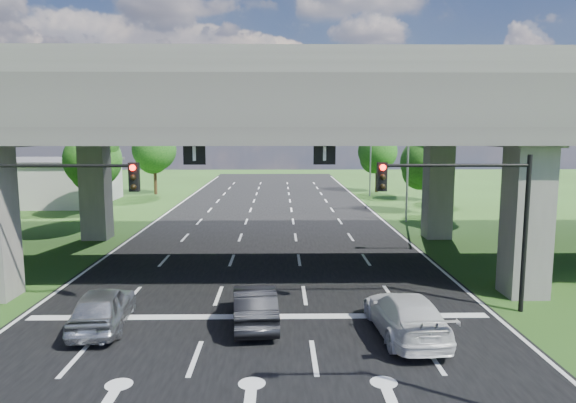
{
  "coord_description": "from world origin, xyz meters",
  "views": [
    {
      "loc": [
        0.77,
        -14.77,
        6.8
      ],
      "look_at": [
        1.15,
        8.61,
        3.65
      ],
      "focal_mm": 32.0,
      "sensor_mm": 36.0,
      "label": 1
    }
  ],
  "objects_px": {
    "streetlight_far": "(403,145)",
    "car_white": "(406,315)",
    "signal_left": "(45,205)",
    "car_dark": "(254,305)",
    "signal_right": "(470,204)",
    "car_silver": "(103,308)",
    "streetlight_beyond": "(367,142)"
  },
  "relations": [
    {
      "from": "streetlight_far",
      "to": "car_white",
      "type": "height_order",
      "value": "streetlight_far"
    },
    {
      "from": "signal_left",
      "to": "streetlight_far",
      "type": "height_order",
      "value": "streetlight_far"
    },
    {
      "from": "signal_left",
      "to": "car_dark",
      "type": "xyz_separation_m",
      "value": [
        7.69,
        -1.15,
        -3.46
      ]
    },
    {
      "from": "signal_right",
      "to": "car_silver",
      "type": "xyz_separation_m",
      "value": [
        -13.22,
        -1.42,
        -3.43
      ]
    },
    {
      "from": "signal_right",
      "to": "streetlight_far",
      "type": "height_order",
      "value": "streetlight_far"
    },
    {
      "from": "car_dark",
      "to": "car_white",
      "type": "bearing_deg",
      "value": 162.2
    },
    {
      "from": "streetlight_beyond",
      "to": "signal_left",
      "type": "bearing_deg",
      "value": -116.43
    },
    {
      "from": "streetlight_beyond",
      "to": "car_dark",
      "type": "relative_size",
      "value": 2.37
    },
    {
      "from": "car_white",
      "to": "car_dark",
      "type": "bearing_deg",
      "value": -15.73
    },
    {
      "from": "car_silver",
      "to": "car_dark",
      "type": "relative_size",
      "value": 1.01
    },
    {
      "from": "signal_left",
      "to": "car_silver",
      "type": "xyz_separation_m",
      "value": [
        2.42,
        -1.42,
        -3.43
      ]
    },
    {
      "from": "streetlight_beyond",
      "to": "car_white",
      "type": "height_order",
      "value": "streetlight_beyond"
    },
    {
      "from": "car_silver",
      "to": "signal_left",
      "type": "bearing_deg",
      "value": -35.88
    },
    {
      "from": "signal_right",
      "to": "streetlight_far",
      "type": "distance_m",
      "value": 20.25
    },
    {
      "from": "car_dark",
      "to": "car_white",
      "type": "distance_m",
      "value": 5.24
    },
    {
      "from": "streetlight_beyond",
      "to": "car_white",
      "type": "relative_size",
      "value": 2.03
    },
    {
      "from": "streetlight_far",
      "to": "car_dark",
      "type": "bearing_deg",
      "value": -115.76
    },
    {
      "from": "streetlight_far",
      "to": "streetlight_beyond",
      "type": "bearing_deg",
      "value": 90.0
    },
    {
      "from": "car_white",
      "to": "streetlight_beyond",
      "type": "bearing_deg",
      "value": -100.91
    },
    {
      "from": "signal_left",
      "to": "car_dark",
      "type": "distance_m",
      "value": 8.51
    },
    {
      "from": "signal_left",
      "to": "car_silver",
      "type": "distance_m",
      "value": 4.44
    },
    {
      "from": "car_silver",
      "to": "car_white",
      "type": "relative_size",
      "value": 0.86
    },
    {
      "from": "signal_right",
      "to": "signal_left",
      "type": "xyz_separation_m",
      "value": [
        -15.65,
        0.0,
        0.0
      ]
    },
    {
      "from": "streetlight_far",
      "to": "car_dark",
      "type": "relative_size",
      "value": 2.37
    },
    {
      "from": "signal_left",
      "to": "car_white",
      "type": "bearing_deg",
      "value": -10.11
    },
    {
      "from": "car_dark",
      "to": "car_white",
      "type": "height_order",
      "value": "car_white"
    },
    {
      "from": "streetlight_beyond",
      "to": "car_white",
      "type": "distance_m",
      "value": 39.01
    },
    {
      "from": "car_silver",
      "to": "car_white",
      "type": "xyz_separation_m",
      "value": [
        10.38,
        -0.86,
        -0.01
      ]
    },
    {
      "from": "car_dark",
      "to": "signal_left",
      "type": "bearing_deg",
      "value": -13.91
    },
    {
      "from": "streetlight_beyond",
      "to": "car_silver",
      "type": "xyz_separation_m",
      "value": [
        -15.5,
        -37.48,
        -5.09
      ]
    },
    {
      "from": "car_dark",
      "to": "car_white",
      "type": "xyz_separation_m",
      "value": [
        5.12,
        -1.13,
        0.02
      ]
    },
    {
      "from": "signal_right",
      "to": "car_dark",
      "type": "height_order",
      "value": "signal_right"
    }
  ]
}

